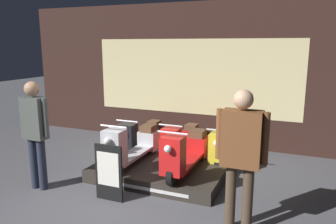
# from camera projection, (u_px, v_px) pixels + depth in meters

# --- Properties ---
(ground_plane) EXTENTS (30.00, 30.00, 0.00)m
(ground_plane) POSITION_uv_depth(u_px,v_px,m) (102.00, 219.00, 4.35)
(ground_plane) COLOR #4C4C51
(shop_wall_back) EXTENTS (8.70, 0.09, 3.20)m
(shop_wall_back) POSITION_uv_depth(u_px,v_px,m) (193.00, 75.00, 7.46)
(shop_wall_back) COLOR #331E19
(shop_wall_back) RESTS_ON ground_plane
(display_platform) EXTENTS (2.22, 1.39, 0.21)m
(display_platform) POSITION_uv_depth(u_px,v_px,m) (159.00, 172.00, 5.69)
(display_platform) COLOR #2D2823
(display_platform) RESTS_ON ground_plane
(scooter_display_left) EXTENTS (0.47, 1.68, 0.82)m
(scooter_display_left) POSITION_uv_depth(u_px,v_px,m) (133.00, 145.00, 5.77)
(scooter_display_left) COLOR black
(scooter_display_left) RESTS_ON display_platform
(scooter_display_right) EXTENTS (0.47, 1.68, 0.82)m
(scooter_display_right) POSITION_uv_depth(u_px,v_px,m) (186.00, 152.00, 5.39)
(scooter_display_right) COLOR black
(scooter_display_right) RESTS_ON display_platform
(scooter_backrow_0) EXTENTS (0.47, 1.68, 0.82)m
(scooter_backrow_0) POSITION_uv_depth(u_px,v_px,m) (141.00, 137.00, 7.05)
(scooter_backrow_0) COLOR black
(scooter_backrow_0) RESTS_ON ground_plane
(scooter_backrow_1) EXTENTS (0.47, 1.68, 0.82)m
(scooter_backrow_1) POSITION_uv_depth(u_px,v_px,m) (182.00, 142.00, 6.71)
(scooter_backrow_1) COLOR black
(scooter_backrow_1) RESTS_ON ground_plane
(scooter_backrow_2) EXTENTS (0.47, 1.68, 0.82)m
(scooter_backrow_2) POSITION_uv_depth(u_px,v_px,m) (226.00, 147.00, 6.36)
(scooter_backrow_2) COLOR black
(scooter_backrow_2) RESTS_ON ground_plane
(person_left_browsing) EXTENTS (0.53, 0.23, 1.73)m
(person_left_browsing) POSITION_uv_depth(u_px,v_px,m) (35.00, 128.00, 5.09)
(person_left_browsing) COLOR #232838
(person_left_browsing) RESTS_ON ground_plane
(person_right_browsing) EXTENTS (0.62, 0.26, 1.78)m
(person_right_browsing) POSITION_uv_depth(u_px,v_px,m) (241.00, 148.00, 3.89)
(person_right_browsing) COLOR #473828
(person_right_browsing) RESTS_ON ground_plane
(price_sign_board) EXTENTS (0.44, 0.04, 0.86)m
(price_sign_board) POSITION_uv_depth(u_px,v_px,m) (109.00, 173.00, 4.80)
(price_sign_board) COLOR black
(price_sign_board) RESTS_ON ground_plane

